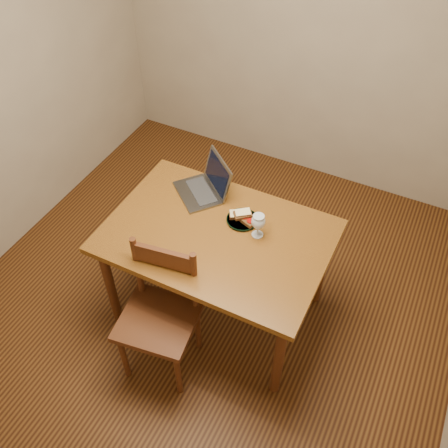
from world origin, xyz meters
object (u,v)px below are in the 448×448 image
at_px(chair, 159,312).
at_px(plate, 242,220).
at_px(table, 217,244).
at_px(milk_glass, 258,225).
at_px(laptop, 207,184).

relative_size(chair, plate, 2.52).
bearing_deg(chair, table, 66.84).
bearing_deg(milk_glass, chair, -120.52).
distance_m(chair, laptop, 0.84).
distance_m(plate, milk_glass, 0.16).
xyz_separation_m(milk_glass, laptop, (-0.44, 0.20, -0.02)).
distance_m(table, laptop, 0.40).
bearing_deg(plate, milk_glass, -26.77).
relative_size(chair, laptop, 1.14).
xyz_separation_m(table, plate, (0.08, 0.16, 0.09)).
height_order(milk_glass, laptop, laptop).
distance_m(table, plate, 0.21).
bearing_deg(table, laptop, 126.87).
xyz_separation_m(chair, milk_glass, (0.34, 0.58, 0.32)).
relative_size(chair, milk_glass, 3.04).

